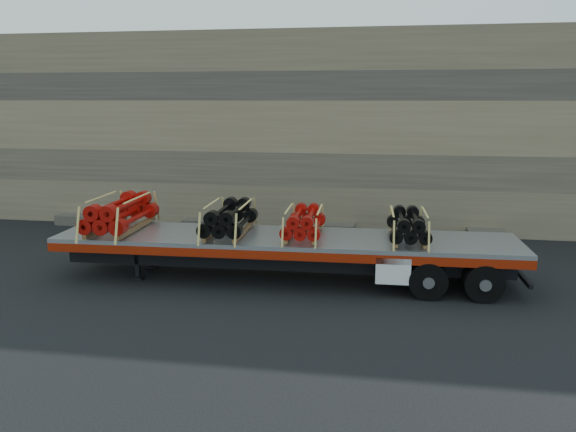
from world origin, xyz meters
name	(u,v)px	position (x,y,z in m)	size (l,w,h in m)	color
ground	(251,271)	(0.00, 0.00, 0.00)	(120.00, 120.00, 0.00)	black
rock_wall	(289,130)	(0.00, 6.50, 3.50)	(44.00, 3.00, 7.00)	#7A6B54
trailer	(285,258)	(1.04, -0.55, 0.59)	(11.89, 2.29, 1.19)	#B1B3B9
bundle_front	(120,214)	(-3.42, -0.68, 1.63)	(1.24, 2.47, 0.88)	#AC0E09
bundle_midfront	(229,219)	(-0.43, -0.59, 1.58)	(1.11, 2.21, 0.78)	black
bundle_midrear	(304,223)	(1.54, -0.53, 1.54)	(0.98, 1.95, 0.69)	#AC0E09
bundle_rear	(408,226)	(4.17, -0.46, 1.54)	(0.98, 1.96, 0.69)	black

